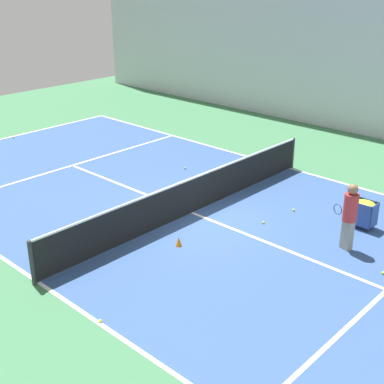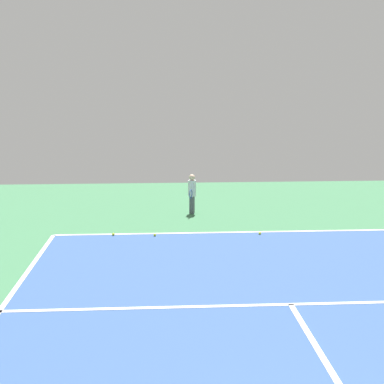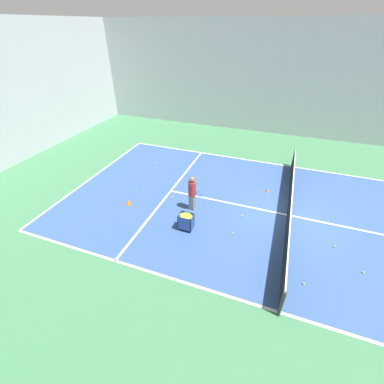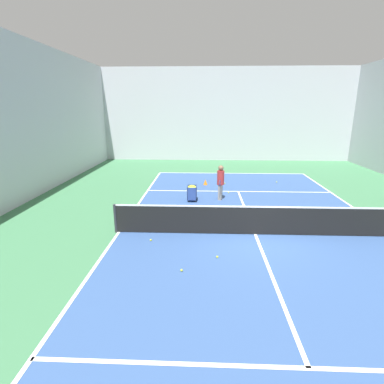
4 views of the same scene
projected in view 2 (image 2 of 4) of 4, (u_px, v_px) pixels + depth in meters
line_baseline_near at (247, 232)px, 14.19m from camera, size 10.16×0.10×0.00m
line_service_near at (291, 304)px, 9.47m from camera, size 10.16×0.10×0.00m
player_near_baseline at (192, 191)px, 16.17m from camera, size 0.31×0.59×1.21m
tennis_ball_0 at (113, 234)px, 13.87m from camera, size 0.07×0.07×0.07m
tennis_ball_2 at (260, 233)px, 13.96m from camera, size 0.07×0.07×0.07m
tennis_ball_9 at (155, 235)px, 13.81m from camera, size 0.07×0.07×0.07m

